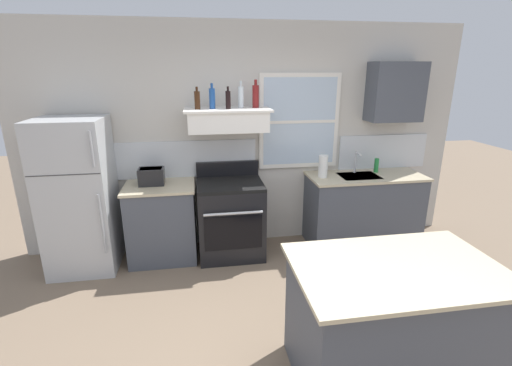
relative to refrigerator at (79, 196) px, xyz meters
name	(u,v)px	position (x,y,z in m)	size (l,w,h in m)	color
back_wall	(249,138)	(1.93, 0.39, 0.51)	(5.40, 0.11, 2.70)	beige
refrigerator	(79,196)	(0.00, 0.00, 0.00)	(0.70, 0.72, 1.69)	#B7BABC
counter_left_of_stove	(162,222)	(0.85, 0.06, -0.39)	(0.79, 0.63, 0.91)	#474C56
toaster	(151,176)	(0.77, 0.09, 0.16)	(0.30, 0.20, 0.19)	black
stove_range	(231,218)	(1.65, 0.02, -0.38)	(0.76, 0.69, 1.09)	black
range_hood_shelf	(228,119)	(1.65, 0.12, 0.78)	(0.96, 0.52, 0.24)	white
bottle_brown_stout	(197,100)	(1.32, 0.10, 1.00)	(0.06, 0.06, 0.24)	#381E0F
bottle_blue_liqueur	(212,98)	(1.49, 0.11, 1.02)	(0.07, 0.07, 0.28)	#1E478C
bottle_balsamic_dark	(228,100)	(1.66, 0.06, 1.00)	(0.06, 0.06, 0.24)	black
bottle_clear_tall	(241,97)	(1.81, 0.18, 1.03)	(0.06, 0.06, 0.30)	silver
bottle_red_label_wine	(256,96)	(1.98, 0.17, 1.03)	(0.07, 0.07, 0.31)	maroon
counter_right_with_sink	(363,209)	(3.35, 0.06, -0.39)	(1.43, 0.63, 0.91)	#474C56
sink_faucet	(356,160)	(3.25, 0.16, 0.24)	(0.03, 0.17, 0.28)	silver
paper_towel_roll	(323,166)	(2.79, 0.06, 0.20)	(0.11, 0.11, 0.27)	white
dish_soap_bottle	(376,165)	(3.53, 0.16, 0.16)	(0.06, 0.06, 0.18)	#268C3F
kitchen_island	(390,323)	(2.59, -2.02, -0.39)	(1.40, 0.90, 0.91)	#474C56
upper_cabinet_right	(395,92)	(3.70, 0.20, 1.06)	(0.64, 0.32, 0.70)	#474C56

